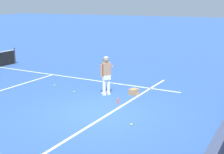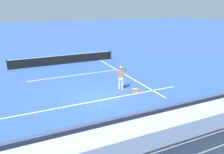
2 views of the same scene
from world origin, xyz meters
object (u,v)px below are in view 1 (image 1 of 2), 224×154
Objects in this scene: tennis_ball_on_baseline at (55,85)px; tennis_ball_near_player at (74,92)px; tennis_ball_far_left at (131,124)px; tennis_ball_far_right at (108,83)px; ball_box_cardboard at (134,92)px; tennis_player at (106,75)px; water_bottle at (118,101)px.

tennis_ball_near_player is (-0.44, -1.50, 0.00)m from tennis_ball_on_baseline.
tennis_ball_far_left is 4.64m from tennis_ball_near_player.
tennis_ball_on_baseline and tennis_ball_far_right have the same top height.
tennis_ball_near_player and tennis_ball_far_right have the same top height.
tennis_ball_far_left is (-3.31, -1.48, -0.10)m from ball_box_cardboard.
ball_box_cardboard is 2.75m from tennis_ball_near_player.
tennis_player is at bearing -90.42° from tennis_ball_on_baseline.
tennis_player is 3.09m from tennis_ball_on_baseline.
tennis_ball_far_left is at bearing -155.92° from ball_box_cardboard.
tennis_ball_on_baseline is 1.00× the size of tennis_ball_far_left.
ball_box_cardboard is 1.82× the size of water_bottle.
tennis_ball_far_right is (1.76, 0.91, -0.86)m from tennis_player.
tennis_ball_far_right is (4.47, 3.46, 0.00)m from tennis_ball_far_left.
tennis_ball_near_player is at bearing 105.75° from tennis_player.
tennis_ball_near_player is at bearing -106.34° from tennis_ball_on_baseline.
tennis_player is 1.76m from tennis_ball_near_player.
ball_box_cardboard is at bearing -0.54° from water_bottle.
tennis_ball_near_player is at bearing 165.37° from tennis_ball_far_right.
tennis_ball_near_player is 0.30× the size of water_bottle.
tennis_ball_far_right is at bearing -14.63° from tennis_ball_near_player.
tennis_player is 2.16m from tennis_ball_far_right.
ball_box_cardboard is 6.06× the size of tennis_ball_far_left.
tennis_player is 1.58m from water_bottle.
ball_box_cardboard reaches higher than tennis_ball_near_player.
tennis_ball_on_baseline is 1.56m from tennis_ball_near_player.
tennis_ball_on_baseline is 1.00× the size of tennis_ball_near_player.
tennis_ball_on_baseline is 4.13m from water_bottle.
tennis_player reaches higher than ball_box_cardboard.
tennis_player is 7.80× the size of water_bottle.
tennis_ball_on_baseline is at bearing 63.70° from tennis_ball_far_left.
ball_box_cardboard is (0.60, -1.07, -0.76)m from tennis_player.
tennis_ball_on_baseline is at bearing 73.66° from tennis_ball_near_player.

